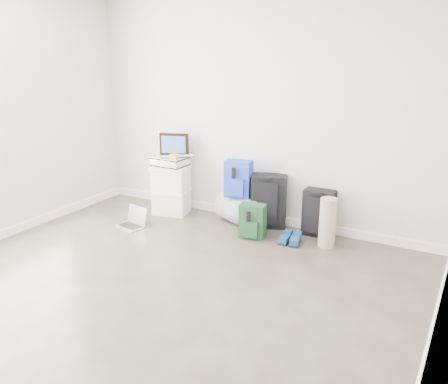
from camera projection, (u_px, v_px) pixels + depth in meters
The scene contains 14 objects.
ground at pixel (124, 312), 3.89m from camera, with size 5.00×5.00×0.00m, color #362E27.
room_envelope at pixel (111, 99), 3.40m from camera, with size 4.52×5.02×2.71m.
boxes_stack at pixel (171, 189), 6.11m from camera, with size 0.51×0.45×0.63m.
briefcase at pixel (170, 161), 6.00m from camera, with size 0.41×0.30×0.12m, color #B2B2B7.
painting at pixel (174, 144), 6.03m from camera, with size 0.37×0.15×0.28m.
drone at pixel (174, 156), 5.92m from camera, with size 0.39×0.39×0.05m.
duffel_bag at pixel (239, 210), 5.79m from camera, with size 0.35×0.35×0.57m, color gray.
blue_backpack at pixel (238, 180), 5.65m from camera, with size 0.34×0.27×0.44m.
large_suitcase at pixel (268, 201), 5.65m from camera, with size 0.47×0.38×0.64m.
green_backpack at pixel (252, 222), 5.34m from camera, with size 0.30×0.24×0.40m.
carry_on at pixel (318, 213), 5.39m from camera, with size 0.35×0.23×0.54m.
shoes at pixel (290, 239), 5.24m from camera, with size 0.24×0.26×0.08m.
rolled_rug at pixel (327, 223), 5.08m from camera, with size 0.18×0.18×0.55m, color gray.
laptop at pixel (133, 222), 5.73m from camera, with size 0.37×0.30×0.23m.
Camera 1 is at (2.39, -2.59, 2.08)m, focal length 38.00 mm.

